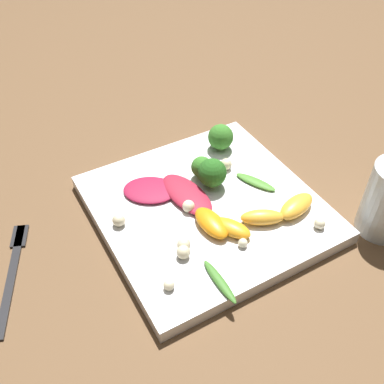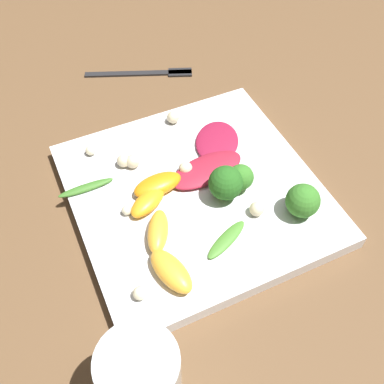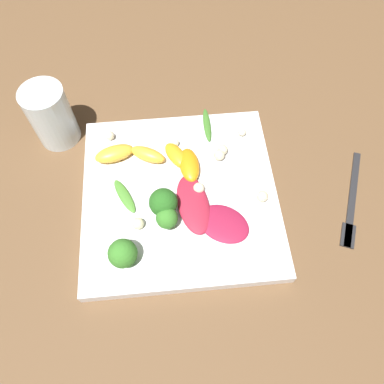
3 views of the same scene
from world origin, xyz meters
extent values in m
plane|color=brown|center=(0.00, 0.00, 0.00)|extent=(2.40, 2.40, 0.00)
cube|color=white|center=(0.00, 0.00, 0.01)|extent=(0.31, 0.31, 0.02)
cylinder|color=silver|center=(-0.15, -0.20, 0.05)|extent=(0.07, 0.07, 0.11)
cube|color=#262628|center=(0.02, 0.28, 0.00)|extent=(0.17, 0.08, 0.01)
cube|color=#262628|center=(0.09, 0.25, 0.00)|extent=(0.04, 0.03, 0.01)
ellipsoid|color=maroon|center=(0.06, 0.06, 0.03)|extent=(0.09, 0.10, 0.01)
ellipsoid|color=maroon|center=(0.03, 0.02, 0.03)|extent=(0.11, 0.06, 0.01)
ellipsoid|color=orange|center=(-0.06, 0.00, 0.03)|extent=(0.06, 0.05, 0.02)
ellipsoid|color=orange|center=(-0.04, 0.02, 0.03)|extent=(0.07, 0.04, 0.02)
ellipsoid|color=#FCAD33|center=(-0.08, -0.10, 0.03)|extent=(0.05, 0.07, 0.02)
ellipsoid|color=#FCAD33|center=(-0.07, -0.05, 0.03)|extent=(0.05, 0.07, 0.02)
cylinder|color=#84AD5B|center=(0.05, -0.02, 0.03)|extent=(0.01, 0.01, 0.01)
sphere|color=#387A28|center=(0.05, -0.02, 0.04)|extent=(0.03, 0.03, 0.03)
cylinder|color=#84AD5B|center=(0.10, -0.09, 0.03)|extent=(0.01, 0.01, 0.01)
sphere|color=#387A28|center=(0.10, -0.09, 0.04)|extent=(0.04, 0.04, 0.04)
cylinder|color=#7A9E51|center=(0.03, -0.03, 0.03)|extent=(0.01, 0.01, 0.01)
sphere|color=#26601E|center=(0.03, -0.03, 0.05)|extent=(0.04, 0.04, 0.04)
ellipsoid|color=#47842D|center=(0.00, -0.09, 0.02)|extent=(0.07, 0.04, 0.01)
ellipsoid|color=#3D7528|center=(-0.13, 0.06, 0.02)|extent=(0.07, 0.01, 0.01)
sphere|color=beige|center=(-0.10, 0.12, 0.03)|extent=(0.01, 0.01, 0.01)
sphere|color=beige|center=(-0.09, 0.00, 0.03)|extent=(0.01, 0.01, 0.01)
sphere|color=beige|center=(0.02, 0.13, 0.03)|extent=(0.02, 0.02, 0.02)
sphere|color=beige|center=(-0.07, 0.08, 0.03)|extent=(0.02, 0.02, 0.02)
sphere|color=beige|center=(0.00, 0.03, 0.03)|extent=(0.02, 0.02, 0.02)
sphere|color=beige|center=(-0.06, 0.07, 0.03)|extent=(0.02, 0.02, 0.02)
sphere|color=beige|center=(-0.12, -0.11, 0.03)|extent=(0.02, 0.02, 0.02)
sphere|color=beige|center=(0.05, -0.07, 0.03)|extent=(0.02, 0.02, 0.02)
camera|label=1|loc=(-0.39, 0.25, 0.48)|focal=42.00mm
camera|label=2|loc=(-0.16, -0.33, 0.47)|focal=42.00mm
camera|label=3|loc=(0.28, -0.01, 0.54)|focal=35.00mm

